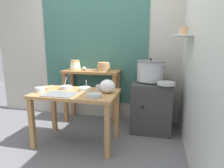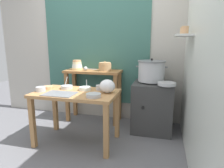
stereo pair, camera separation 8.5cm
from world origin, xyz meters
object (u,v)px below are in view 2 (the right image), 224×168
back_shelf_table (93,83)px  prep_bowl_3 (100,87)px  serving_tray (60,94)px  ladle (86,69)px  prep_table (76,100)px  clay_pot (105,67)px  plastic_bag (107,86)px  prep_bowl_0 (94,95)px  wide_pan (167,84)px  prep_bowl_4 (41,89)px  prep_bowl_2 (67,87)px  stove_block (152,106)px  prep_bowl_1 (85,88)px  steamer_pot (151,71)px  bowl_stack_enamel (77,65)px  prep_bowl_5 (48,87)px

back_shelf_table → prep_bowl_3: bearing=-62.4°
serving_tray → ladle: bearing=90.3°
prep_table → back_shelf_table: 0.81m
clay_pot → plastic_bag: size_ratio=1.03×
ladle → prep_bowl_0: size_ratio=1.46×
clay_pot → wide_pan: 1.08m
clay_pot → ladle: clay_pot is taller
prep_bowl_0 → prep_bowl_4: prep_bowl_4 is taller
prep_table → prep_bowl_2: prep_bowl_2 is taller
wide_pan → plastic_bag: bearing=-153.4°
prep_table → plastic_bag: size_ratio=5.36×
wide_pan → ladle: bearing=167.1°
stove_block → plastic_bag: plastic_bag is taller
prep_table → prep_bowl_3: size_ratio=10.04×
prep_bowl_1 → prep_bowl_2: (-0.29, 0.02, -0.00)m
steamer_pot → prep_bowl_4: bearing=-150.5°
stove_block → prep_bowl_1: size_ratio=4.79×
ladle → prep_bowl_1: bearing=-69.1°
wide_pan → prep_bowl_3: size_ratio=2.27×
ladle → prep_bowl_0: bearing=-63.2°
prep_bowl_3 → prep_bowl_4: prep_bowl_3 is taller
plastic_bag → prep_bowl_2: size_ratio=1.23×
stove_block → bowl_stack_enamel: bearing=174.7°
steamer_pot → prep_bowl_4: size_ratio=3.64×
prep_bowl_4 → prep_bowl_5: bearing=85.9°
stove_block → prep_bowl_4: bearing=-151.8°
prep_bowl_4 → serving_tray: bearing=-12.1°
prep_bowl_4 → prep_bowl_5: 0.15m
ladle → plastic_bag: bearing=-50.0°
prep_bowl_0 → prep_bowl_5: size_ratio=1.20×
prep_bowl_2 → plastic_bag: bearing=-7.2°
stove_block → prep_bowl_0: stove_block is taller
clay_pot → prep_bowl_2: 0.79m
stove_block → plastic_bag: bearing=-132.4°
ladle → prep_bowl_2: (-0.06, -0.60, -0.19)m
clay_pot → steamer_pot: bearing=-8.1°
prep_bowl_2 → prep_bowl_4: (-0.26, -0.24, 0.01)m
stove_block → prep_bowl_0: bearing=-127.5°
back_shelf_table → bowl_stack_enamel: 0.41m
prep_table → prep_bowl_2: (-0.21, 0.14, 0.14)m
prep_table → plastic_bag: plastic_bag is taller
plastic_bag → wide_pan: bearing=26.6°
clay_pot → prep_bowl_3: bearing=-79.9°
bowl_stack_enamel → steamer_pot: bearing=-4.5°
back_shelf_table → prep_bowl_1: bearing=-78.8°
stove_block → steamer_pot: bearing=153.4°
plastic_bag → prep_bowl_1: plastic_bag is taller
prep_table → prep_bowl_1: bearing=53.5°
plastic_bag → prep_bowl_3: bearing=139.0°
prep_bowl_1 → prep_bowl_2: prep_bowl_2 is taller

